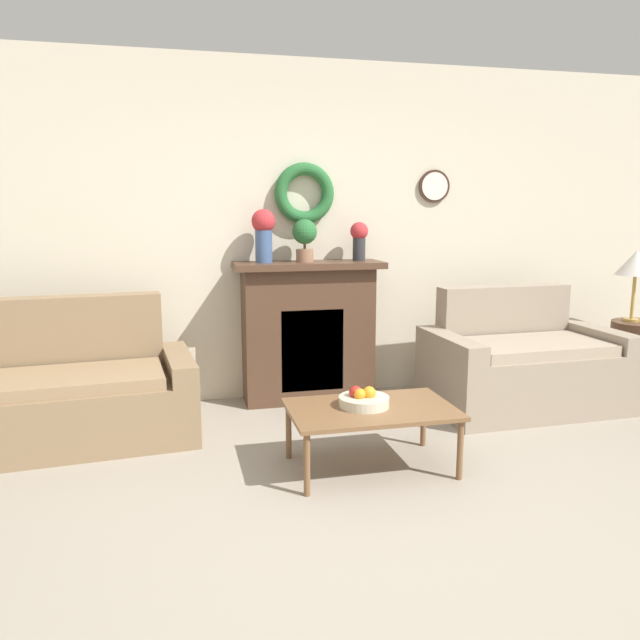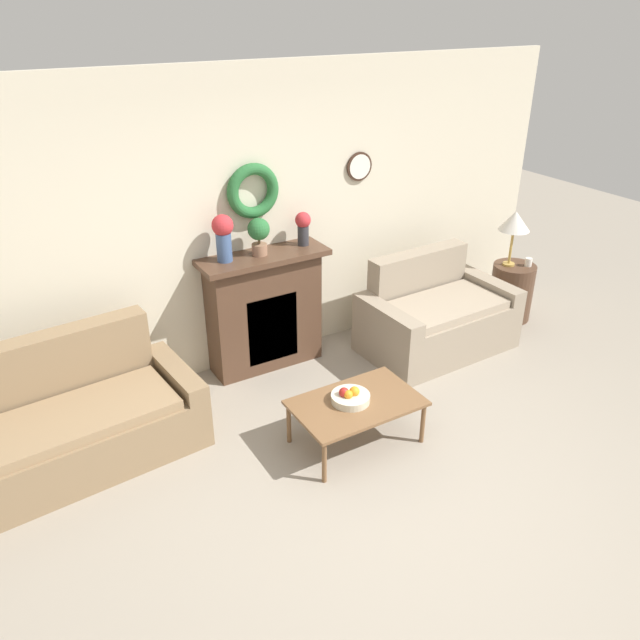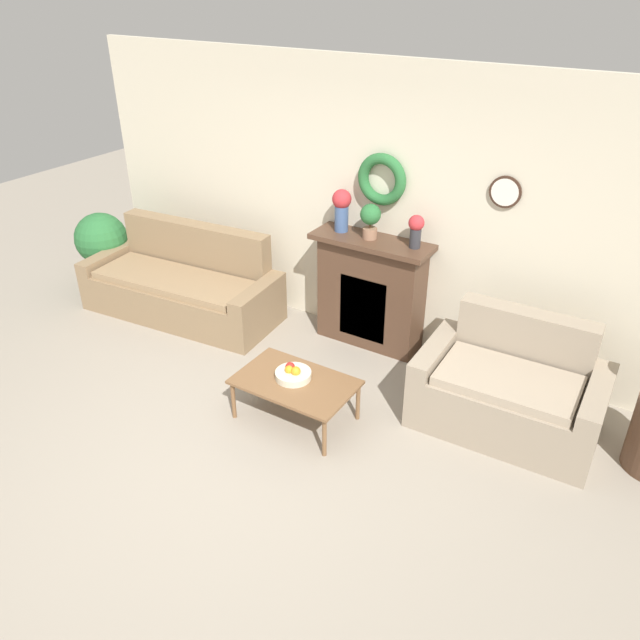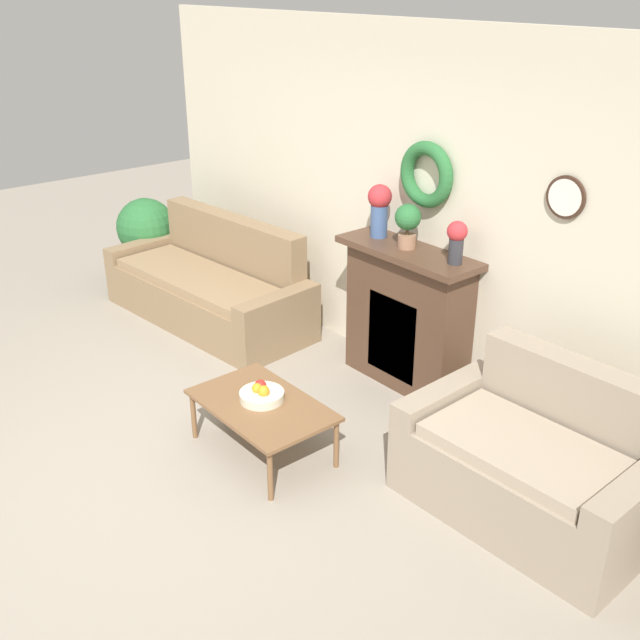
{
  "view_description": "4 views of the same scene",
  "coord_description": "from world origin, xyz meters",
  "px_view_note": "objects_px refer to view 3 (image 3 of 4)",
  "views": [
    {
      "loc": [
        -1.01,
        -2.53,
        1.54
      ],
      "look_at": [
        -0.09,
        1.32,
        0.83
      ],
      "focal_mm": 35.0,
      "sensor_mm": 36.0,
      "label": 1
    },
    {
      "loc": [
        -2.15,
        -2.41,
        3.13
      ],
      "look_at": [
        0.05,
        1.29,
        0.91
      ],
      "focal_mm": 35.0,
      "sensor_mm": 36.0,
      "label": 2
    },
    {
      "loc": [
        2.52,
        -2.61,
        3.36
      ],
      "look_at": [
        0.1,
        1.25,
        0.76
      ],
      "focal_mm": 35.0,
      "sensor_mm": 36.0,
      "label": 3
    },
    {
      "loc": [
        3.64,
        -1.59,
        2.97
      ],
      "look_at": [
        0.06,
        1.39,
        0.81
      ],
      "focal_mm": 42.0,
      "sensor_mm": 36.0,
      "label": 4
    }
  ],
  "objects_px": {
    "fruit_bowl": "(293,374)",
    "vase_on_mantel_left": "(342,207)",
    "vase_on_mantel_right": "(416,229)",
    "potted_plant_floor_by_couch": "(102,241)",
    "couch_left": "(184,286)",
    "coffee_table": "(295,384)",
    "fireplace": "(371,291)",
    "loveseat_right": "(509,391)",
    "potted_plant_on_mantel": "(370,218)"
  },
  "relations": [
    {
      "from": "couch_left",
      "to": "potted_plant_on_mantel",
      "type": "xyz_separation_m",
      "value": [
        1.99,
        0.5,
        1.01
      ]
    },
    {
      "from": "couch_left",
      "to": "vase_on_mantel_right",
      "type": "xyz_separation_m",
      "value": [
        2.44,
        0.52,
        0.99
      ]
    },
    {
      "from": "vase_on_mantel_right",
      "to": "potted_plant_floor_by_couch",
      "type": "bearing_deg",
      "value": -172.55
    },
    {
      "from": "vase_on_mantel_left",
      "to": "coffee_table",
      "type": "bearing_deg",
      "value": -73.86
    },
    {
      "from": "couch_left",
      "to": "vase_on_mantel_left",
      "type": "distance_m",
      "value": 2.04
    },
    {
      "from": "coffee_table",
      "to": "potted_plant_on_mantel",
      "type": "bearing_deg",
      "value": 93.91
    },
    {
      "from": "fruit_bowl",
      "to": "vase_on_mantel_right",
      "type": "xyz_separation_m",
      "value": [
        0.39,
        1.41,
        0.89
      ]
    },
    {
      "from": "fireplace",
      "to": "couch_left",
      "type": "xyz_separation_m",
      "value": [
        -2.02,
        -0.52,
        -0.26
      ]
    },
    {
      "from": "loveseat_right",
      "to": "fruit_bowl",
      "type": "height_order",
      "value": "loveseat_right"
    },
    {
      "from": "fireplace",
      "to": "potted_plant_on_mantel",
      "type": "xyz_separation_m",
      "value": [
        -0.03,
        -0.01,
        0.76
      ]
    },
    {
      "from": "fruit_bowl",
      "to": "potted_plant_floor_by_couch",
      "type": "relative_size",
      "value": 0.34
    },
    {
      "from": "vase_on_mantel_left",
      "to": "vase_on_mantel_right",
      "type": "bearing_deg",
      "value": 0.0
    },
    {
      "from": "couch_left",
      "to": "coffee_table",
      "type": "bearing_deg",
      "value": -28.92
    },
    {
      "from": "couch_left",
      "to": "fruit_bowl",
      "type": "xyz_separation_m",
      "value": [
        2.05,
        -0.89,
        0.11
      ]
    },
    {
      "from": "fireplace",
      "to": "potted_plant_floor_by_couch",
      "type": "height_order",
      "value": "fireplace"
    },
    {
      "from": "vase_on_mantel_right",
      "to": "potted_plant_on_mantel",
      "type": "bearing_deg",
      "value": -177.46
    },
    {
      "from": "loveseat_right",
      "to": "potted_plant_floor_by_couch",
      "type": "distance_m",
      "value": 4.91
    },
    {
      "from": "coffee_table",
      "to": "potted_plant_on_mantel",
      "type": "height_order",
      "value": "potted_plant_on_mantel"
    },
    {
      "from": "coffee_table",
      "to": "potted_plant_floor_by_couch",
      "type": "relative_size",
      "value": 1.11
    },
    {
      "from": "fruit_bowl",
      "to": "vase_on_mantel_right",
      "type": "distance_m",
      "value": 1.71
    },
    {
      "from": "coffee_table",
      "to": "couch_left",
      "type": "bearing_deg",
      "value": 156.29
    },
    {
      "from": "fireplace",
      "to": "vase_on_mantel_right",
      "type": "xyz_separation_m",
      "value": [
        0.42,
        0.01,
        0.74
      ]
    },
    {
      "from": "coffee_table",
      "to": "vase_on_mantel_right",
      "type": "xyz_separation_m",
      "value": [
        0.35,
        1.44,
        0.96
      ]
    },
    {
      "from": "potted_plant_on_mantel",
      "to": "potted_plant_floor_by_couch",
      "type": "distance_m",
      "value": 3.4
    },
    {
      "from": "coffee_table",
      "to": "vase_on_mantel_left",
      "type": "bearing_deg",
      "value": 106.14
    },
    {
      "from": "fireplace",
      "to": "coffee_table",
      "type": "height_order",
      "value": "fireplace"
    },
    {
      "from": "vase_on_mantel_left",
      "to": "vase_on_mantel_right",
      "type": "relative_size",
      "value": 1.33
    },
    {
      "from": "loveseat_right",
      "to": "fruit_bowl",
      "type": "bearing_deg",
      "value": -153.34
    },
    {
      "from": "fruit_bowl",
      "to": "vase_on_mantel_left",
      "type": "xyz_separation_m",
      "value": [
        -0.38,
        1.41,
        0.95
      ]
    },
    {
      "from": "couch_left",
      "to": "potted_plant_on_mantel",
      "type": "distance_m",
      "value": 2.29
    },
    {
      "from": "fireplace",
      "to": "potted_plant_on_mantel",
      "type": "height_order",
      "value": "potted_plant_on_mantel"
    },
    {
      "from": "vase_on_mantel_right",
      "to": "potted_plant_floor_by_couch",
      "type": "relative_size",
      "value": 0.35
    },
    {
      "from": "fireplace",
      "to": "vase_on_mantel_left",
      "type": "distance_m",
      "value": 0.87
    },
    {
      "from": "fruit_bowl",
      "to": "vase_on_mantel_left",
      "type": "bearing_deg",
      "value": 104.96
    },
    {
      "from": "loveseat_right",
      "to": "coffee_table",
      "type": "relative_size",
      "value": 1.51
    },
    {
      "from": "vase_on_mantel_left",
      "to": "potted_plant_on_mantel",
      "type": "xyz_separation_m",
      "value": [
        0.32,
        -0.02,
        -0.04
      ]
    },
    {
      "from": "potted_plant_floor_by_couch",
      "to": "vase_on_mantel_right",
      "type": "bearing_deg",
      "value": 7.45
    },
    {
      "from": "potted_plant_on_mantel",
      "to": "vase_on_mantel_right",
      "type": "bearing_deg",
      "value": 2.54
    },
    {
      "from": "loveseat_right",
      "to": "fruit_bowl",
      "type": "relative_size",
      "value": 4.92
    },
    {
      "from": "potted_plant_floor_by_couch",
      "to": "fruit_bowl",
      "type": "bearing_deg",
      "value": -15.47
    },
    {
      "from": "potted_plant_floor_by_couch",
      "to": "potted_plant_on_mantel",
      "type": "bearing_deg",
      "value": 8.12
    },
    {
      "from": "potted_plant_floor_by_couch",
      "to": "fireplace",
      "type": "bearing_deg",
      "value": 8.3
    },
    {
      "from": "coffee_table",
      "to": "fruit_bowl",
      "type": "height_order",
      "value": "fruit_bowl"
    },
    {
      "from": "fireplace",
      "to": "couch_left",
      "type": "height_order",
      "value": "fireplace"
    },
    {
      "from": "potted_plant_on_mantel",
      "to": "couch_left",
      "type": "bearing_deg",
      "value": -165.78
    },
    {
      "from": "vase_on_mantel_left",
      "to": "potted_plant_on_mantel",
      "type": "bearing_deg",
      "value": -3.58
    },
    {
      "from": "loveseat_right",
      "to": "potted_plant_floor_by_couch",
      "type": "relative_size",
      "value": 1.69
    },
    {
      "from": "vase_on_mantel_right",
      "to": "fruit_bowl",
      "type": "bearing_deg",
      "value": -105.58
    },
    {
      "from": "vase_on_mantel_right",
      "to": "potted_plant_floor_by_couch",
      "type": "xyz_separation_m",
      "value": [
        -3.73,
        -0.49,
        -0.76
      ]
    },
    {
      "from": "fireplace",
      "to": "coffee_table",
      "type": "distance_m",
      "value": 1.45
    }
  ]
}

